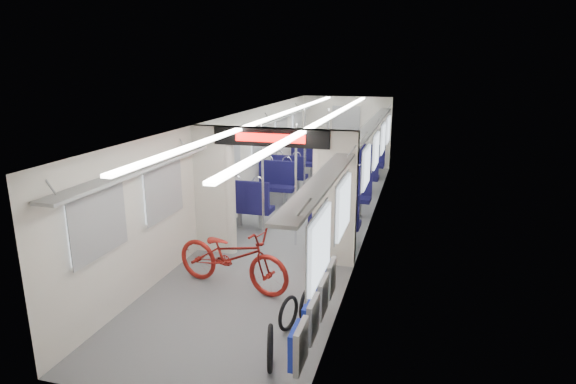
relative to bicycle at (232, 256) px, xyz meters
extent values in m
plane|color=#515456|center=(0.24, 3.32, -0.51)|extent=(12.00, 12.00, 0.00)
cube|color=beige|center=(-1.21, 3.32, 0.64)|extent=(0.02, 12.00, 2.30)
cube|color=beige|center=(1.69, 3.32, 0.64)|extent=(0.02, 12.00, 2.30)
cube|color=beige|center=(0.24, 9.32, 0.64)|extent=(2.90, 0.02, 2.30)
cube|color=beige|center=(0.24, -2.68, 0.64)|extent=(2.90, 0.02, 2.30)
cube|color=silver|center=(0.24, 3.32, 1.79)|extent=(2.90, 12.00, 0.02)
cube|color=white|center=(-0.31, 3.32, 1.76)|extent=(0.12, 11.40, 0.04)
cube|color=white|center=(0.79, 3.32, 1.76)|extent=(0.12, 11.40, 0.04)
cube|color=beige|center=(-0.89, 1.32, 0.49)|extent=(0.65, 0.18, 2.00)
cube|color=beige|center=(1.36, 1.32, 0.49)|extent=(0.65, 0.18, 2.00)
cube|color=beige|center=(0.24, 1.32, 1.64)|extent=(2.90, 0.18, 0.30)
cylinder|color=beige|center=(-0.56, 1.32, 0.49)|extent=(0.20, 0.20, 2.00)
cylinder|color=beige|center=(1.04, 1.32, 0.49)|extent=(0.20, 0.20, 2.00)
cube|color=black|center=(0.24, 1.21, 1.64)|extent=(2.00, 0.03, 0.30)
cube|color=#FF0C07|center=(0.24, 1.19, 1.64)|extent=(1.20, 0.02, 0.14)
cube|color=silver|center=(-1.18, -1.48, 0.89)|extent=(0.04, 1.00, 0.75)
cube|color=silver|center=(1.66, -1.48, 0.89)|extent=(0.04, 1.00, 0.75)
cube|color=silver|center=(-1.18, 0.12, 0.89)|extent=(0.04, 1.00, 0.75)
cube|color=silver|center=(1.66, 0.12, 0.89)|extent=(0.04, 1.00, 0.75)
cube|color=silver|center=(-1.18, 2.82, 0.89)|extent=(0.04, 1.00, 0.75)
cube|color=silver|center=(1.66, 2.82, 0.89)|extent=(0.04, 1.00, 0.75)
cube|color=silver|center=(-1.18, 4.72, 0.89)|extent=(0.04, 1.00, 0.75)
cube|color=silver|center=(1.66, 4.72, 0.89)|extent=(0.04, 1.00, 0.75)
cube|color=silver|center=(-1.18, 6.62, 0.89)|extent=(0.04, 1.00, 0.75)
cube|color=silver|center=(1.66, 6.62, 0.89)|extent=(0.04, 1.00, 0.75)
cube|color=silver|center=(-1.18, 8.42, 0.89)|extent=(0.04, 1.00, 0.75)
cube|color=silver|center=(1.66, 8.42, 0.89)|extent=(0.04, 1.00, 0.75)
cube|color=gray|center=(-1.03, -0.68, 1.44)|extent=(0.30, 3.60, 0.04)
cube|color=gray|center=(1.51, -0.68, 1.44)|extent=(0.30, 3.60, 0.04)
cube|color=gray|center=(-1.03, 5.32, 1.44)|extent=(0.30, 7.60, 0.04)
cube|color=gray|center=(1.51, 5.32, 1.44)|extent=(0.30, 7.60, 0.04)
cube|color=gray|center=(0.24, 9.26, 0.49)|extent=(0.90, 0.05, 2.00)
imported|color=maroon|center=(0.00, 0.00, 0.00)|extent=(2.05, 1.07, 1.03)
cube|color=gray|center=(1.62, -2.15, 0.07)|extent=(0.06, 0.42, 0.47)
cube|color=#111F9E|center=(1.56, -2.15, 0.07)|extent=(0.06, 0.38, 0.40)
cube|color=gray|center=(1.62, -1.60, 0.07)|extent=(0.06, 0.42, 0.47)
cube|color=#111F9E|center=(1.56, -1.60, 0.07)|extent=(0.06, 0.38, 0.40)
cube|color=gray|center=(1.62, -1.05, 0.07)|extent=(0.06, 0.42, 0.47)
cube|color=#111F9E|center=(1.56, -1.05, 0.07)|extent=(0.06, 0.38, 0.40)
cube|color=gray|center=(1.62, -0.50, 0.07)|extent=(0.06, 0.42, 0.47)
cube|color=#111F9E|center=(1.56, -0.50, 0.07)|extent=(0.06, 0.38, 0.40)
torus|color=black|center=(1.18, -1.82, -0.27)|extent=(0.19, 0.54, 0.54)
torus|color=black|center=(1.15, -0.95, -0.30)|extent=(0.17, 0.46, 0.47)
torus|color=black|center=(1.32, -0.66, -0.31)|extent=(0.10, 0.45, 0.45)
cube|color=#0F0C36|center=(-0.46, 2.70, -0.11)|extent=(0.48, 0.45, 0.10)
cylinder|color=gray|center=(-0.46, 2.70, -0.34)|extent=(0.10, 0.10, 0.35)
cube|color=#0F0C36|center=(-0.46, 2.52, 0.23)|extent=(0.48, 0.09, 0.59)
torus|color=silver|center=(-0.46, 2.52, 0.52)|extent=(0.24, 0.03, 0.24)
cube|color=#0F0C36|center=(-0.46, 4.52, -0.11)|extent=(0.48, 0.45, 0.10)
cylinder|color=gray|center=(-0.46, 4.52, -0.34)|extent=(0.10, 0.10, 0.35)
cube|color=#0F0C36|center=(-0.46, 4.70, 0.23)|extent=(0.48, 0.09, 0.59)
torus|color=silver|center=(-0.46, 4.70, 0.52)|extent=(0.24, 0.03, 0.24)
cube|color=#0F0C36|center=(-0.93, 2.70, -0.11)|extent=(0.48, 0.45, 0.10)
cylinder|color=gray|center=(-0.93, 2.70, -0.34)|extent=(0.10, 0.10, 0.35)
cube|color=#0F0C36|center=(-0.93, 2.52, 0.23)|extent=(0.48, 0.09, 0.59)
torus|color=silver|center=(-0.93, 2.52, 0.52)|extent=(0.24, 0.03, 0.24)
cube|color=#0F0C36|center=(-0.93, 4.52, -0.11)|extent=(0.48, 0.45, 0.10)
cylinder|color=gray|center=(-0.93, 4.52, -0.34)|extent=(0.10, 0.10, 0.35)
cube|color=#0F0C36|center=(-0.93, 4.70, 0.23)|extent=(0.48, 0.09, 0.59)
torus|color=silver|center=(-0.93, 4.70, 0.52)|extent=(0.24, 0.03, 0.24)
cube|color=#0F0C36|center=(0.94, 2.25, -0.11)|extent=(0.48, 0.45, 0.10)
cylinder|color=gray|center=(0.94, 2.25, -0.34)|extent=(0.10, 0.10, 0.35)
cube|color=#0F0C36|center=(0.94, 2.07, 0.23)|extent=(0.48, 0.09, 0.59)
torus|color=silver|center=(0.94, 2.07, 0.52)|extent=(0.24, 0.03, 0.24)
cube|color=#0F0C36|center=(0.94, 4.07, -0.11)|extent=(0.48, 0.45, 0.10)
cylinder|color=gray|center=(0.94, 4.07, -0.34)|extent=(0.10, 0.10, 0.35)
cube|color=#0F0C36|center=(0.94, 4.25, 0.23)|extent=(0.48, 0.09, 0.59)
torus|color=silver|center=(0.94, 4.25, 0.52)|extent=(0.24, 0.03, 0.24)
cube|color=#0F0C36|center=(1.41, 2.25, -0.11)|extent=(0.48, 0.45, 0.10)
cylinder|color=gray|center=(1.41, 2.25, -0.34)|extent=(0.10, 0.10, 0.35)
cube|color=#0F0C36|center=(1.41, 2.07, 0.23)|extent=(0.48, 0.09, 0.59)
torus|color=silver|center=(1.41, 2.07, 0.52)|extent=(0.24, 0.03, 0.24)
cube|color=#0F0C36|center=(1.41, 4.07, -0.11)|extent=(0.48, 0.45, 0.10)
cylinder|color=gray|center=(1.41, 4.07, -0.34)|extent=(0.10, 0.10, 0.35)
cube|color=#0F0C36|center=(1.41, 4.25, 0.23)|extent=(0.48, 0.09, 0.59)
torus|color=silver|center=(1.41, 4.25, 0.52)|extent=(0.24, 0.03, 0.24)
cube|color=#0F0C36|center=(-0.46, 5.80, -0.11)|extent=(0.45, 0.42, 0.10)
cylinder|color=gray|center=(-0.46, 5.80, -0.34)|extent=(0.10, 0.10, 0.35)
cube|color=#0F0C36|center=(-0.46, 5.63, 0.21)|extent=(0.45, 0.08, 0.55)
torus|color=silver|center=(-0.46, 5.63, 0.48)|extent=(0.23, 0.03, 0.23)
cube|color=#0F0C36|center=(-0.46, 7.48, -0.11)|extent=(0.45, 0.42, 0.10)
cylinder|color=gray|center=(-0.46, 7.48, -0.34)|extent=(0.10, 0.10, 0.35)
cube|color=#0F0C36|center=(-0.46, 7.65, 0.21)|extent=(0.45, 0.08, 0.55)
torus|color=silver|center=(-0.46, 7.65, 0.48)|extent=(0.23, 0.03, 0.23)
cube|color=#0F0C36|center=(-0.93, 5.80, -0.11)|extent=(0.45, 0.42, 0.10)
cylinder|color=gray|center=(-0.93, 5.80, -0.34)|extent=(0.10, 0.10, 0.35)
cube|color=#0F0C36|center=(-0.93, 5.63, 0.21)|extent=(0.45, 0.08, 0.55)
torus|color=silver|center=(-0.93, 5.63, 0.48)|extent=(0.23, 0.03, 0.23)
cube|color=#0F0C36|center=(-0.93, 7.48, -0.11)|extent=(0.45, 0.42, 0.10)
cylinder|color=gray|center=(-0.93, 7.48, -0.34)|extent=(0.10, 0.10, 0.35)
cube|color=#0F0C36|center=(-0.93, 7.65, 0.21)|extent=(0.45, 0.08, 0.55)
torus|color=silver|center=(-0.93, 7.65, 0.48)|extent=(0.23, 0.03, 0.23)
cube|color=#0F0C36|center=(0.94, 6.19, -0.11)|extent=(0.44, 0.41, 0.10)
cylinder|color=gray|center=(0.94, 6.19, -0.34)|extent=(0.10, 0.10, 0.35)
cube|color=#0F0C36|center=(0.94, 6.02, 0.21)|extent=(0.44, 0.08, 0.54)
torus|color=silver|center=(0.94, 6.02, 0.48)|extent=(0.22, 0.03, 0.22)
cube|color=#0F0C36|center=(0.94, 7.85, -0.11)|extent=(0.44, 0.41, 0.10)
cylinder|color=gray|center=(0.94, 7.85, -0.34)|extent=(0.10, 0.10, 0.35)
cube|color=#0F0C36|center=(0.94, 8.02, 0.21)|extent=(0.44, 0.08, 0.54)
torus|color=silver|center=(0.94, 8.02, 0.48)|extent=(0.22, 0.03, 0.22)
cube|color=#0F0C36|center=(1.41, 6.19, -0.11)|extent=(0.44, 0.41, 0.10)
cylinder|color=gray|center=(1.41, 6.19, -0.34)|extent=(0.10, 0.10, 0.35)
cube|color=#0F0C36|center=(1.41, 6.02, 0.21)|extent=(0.44, 0.08, 0.54)
torus|color=silver|center=(1.41, 6.02, 0.48)|extent=(0.22, 0.03, 0.22)
cube|color=#0F0C36|center=(1.41, 7.85, -0.11)|extent=(0.44, 0.41, 0.10)
cylinder|color=gray|center=(1.41, 7.85, -0.34)|extent=(0.10, 0.10, 0.35)
cube|color=#0F0C36|center=(1.41, 8.02, 0.21)|extent=(0.44, 0.08, 0.54)
torus|color=silver|center=(1.41, 8.02, 0.48)|extent=(0.22, 0.03, 0.22)
cylinder|color=silver|center=(-0.09, 1.77, 0.64)|extent=(0.04, 0.04, 2.30)
cylinder|color=silver|center=(0.48, 1.97, 0.64)|extent=(0.04, 0.04, 2.30)
cylinder|color=silver|center=(-0.08, 4.91, 0.64)|extent=(0.04, 0.04, 2.30)
cylinder|color=silver|center=(0.48, 4.99, 0.64)|extent=(0.04, 0.04, 2.30)
camera|label=1|loc=(2.65, -6.31, 2.84)|focal=30.00mm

